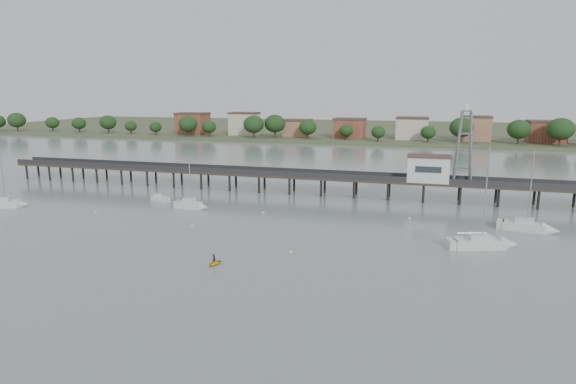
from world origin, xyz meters
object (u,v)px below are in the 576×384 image
Objects in this scene: sailboat_a at (10,204)px; yellow_dinghy at (214,264)px; sailboat_b at (193,205)px; lattice_tower at (464,147)px; pier at (307,177)px; white_tender at (160,199)px; sailboat_d at (489,243)px; sailboat_e at (533,228)px.

sailboat_a reaches higher than yellow_dinghy.
sailboat_a is (-34.44, -8.66, -0.01)m from sailboat_b.
sailboat_b is 4.61× the size of yellow_dinghy.
lattice_tower is at bearing -9.58° from sailboat_a.
pier is 59.06m from sailboat_a.
pier is 31.20m from white_tender.
pier is at bearing 0.23° from sailboat_a.
sailboat_d is 85.57m from sailboat_a.
lattice_tower is 3.65× the size of white_tender.
sailboat_a is at bearing -161.39° from lattice_tower.
sailboat_d reaches higher than yellow_dinghy.
pier is 9.87× the size of sailboat_d.
sailboat_b is at bearing 151.51° from sailboat_d.
sailboat_d is 38.57m from yellow_dinghy.
sailboat_b is 10.47m from white_tender.
sailboat_d reaches higher than pier.
sailboat_e is (58.73, 0.97, -0.02)m from sailboat_b.
sailboat_d is 1.41× the size of sailboat_b.
white_tender is (-68.33, 3.21, -0.16)m from sailboat_e.
sailboat_a is (-51.86, -28.07, -3.15)m from pier.
sailboat_e is 50.49m from yellow_dinghy.
sailboat_e is 93.67m from sailboat_a.
sailboat_a is at bearing -138.36° from white_tender.
lattice_tower is 57.43m from yellow_dinghy.
sailboat_d is 6.51× the size of yellow_dinghy.
sailboat_b is at bearing -168.14° from sailboat_e.
pier is 26.27m from sailboat_b.
sailboat_e is at bearing 36.77° from sailboat_d.
sailboat_e is 68.41m from white_tender.
sailboat_a is at bearing 161.56° from sailboat_d.
white_tender is 1.82× the size of yellow_dinghy.
sailboat_b reaches higher than pier.
white_tender is (24.84, 12.84, -0.17)m from sailboat_a.
sailboat_e reaches higher than yellow_dinghy.
pier is at bearing 43.69° from white_tender.
sailboat_e is at bearing 42.26° from yellow_dinghy.
sailboat_e is at bearing 5.17° from sailboat_b.
sailboat_e is (9.81, -18.43, -10.46)m from lattice_tower.
sailboat_e is at bearing -24.05° from pier.
sailboat_e is (41.31, -18.43, -3.15)m from pier.
sailboat_b is 31.36m from yellow_dinghy.
sailboat_d reaches higher than white_tender.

